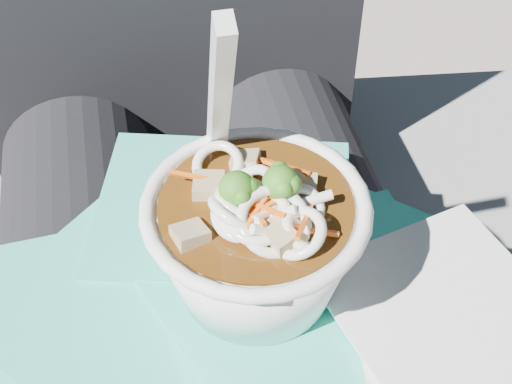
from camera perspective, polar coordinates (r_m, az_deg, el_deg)
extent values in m
cube|color=slate|center=(0.86, -3.87, -13.78)|extent=(1.05, 0.62, 0.43)
cylinder|color=black|center=(0.54, -12.95, -13.56)|extent=(0.14, 0.48, 0.14)
cylinder|color=black|center=(0.55, 7.15, -10.24)|extent=(0.14, 0.48, 0.14)
cube|color=#2AB29D|center=(0.49, 6.81, -6.93)|extent=(0.22, 0.20, 0.00)
cube|color=#2AB29D|center=(0.45, 7.94, -13.84)|extent=(0.21, 0.20, 0.00)
cube|color=#2AB29D|center=(0.47, 4.05, -9.06)|extent=(0.20, 0.17, 0.00)
cube|color=#2AB29D|center=(0.47, -13.38, -9.21)|extent=(0.19, 0.15, 0.00)
cube|color=#2AB29D|center=(0.46, 0.68, -8.93)|extent=(0.12, 0.16, 0.00)
cube|color=#2AB29D|center=(0.48, -2.29, -6.39)|extent=(0.13, 0.15, 0.00)
cube|color=#2AB29D|center=(0.51, -2.88, -1.11)|extent=(0.14, 0.15, 0.00)
cube|color=#2AB29D|center=(0.46, -7.54, -8.68)|extent=(0.26, 0.26, 0.00)
cube|color=#2AB29D|center=(0.50, 2.18, -2.82)|extent=(0.20, 0.20, 0.00)
cube|color=#2AB29D|center=(0.45, 1.33, -9.73)|extent=(0.17, 0.18, 0.00)
cube|color=#2AB29D|center=(0.51, -2.57, -1.06)|extent=(0.21, 0.18, 0.00)
cube|color=silver|center=(0.44, 16.38, -13.38)|extent=(0.13, 0.13, 0.00)
cube|color=silver|center=(0.46, 14.77, -8.90)|extent=(0.15, 0.15, 0.00)
torus|color=white|center=(0.41, 0.00, -1.18)|extent=(0.13, 0.13, 0.01)
cylinder|color=#402309|center=(0.41, 0.00, -1.46)|extent=(0.11, 0.11, 0.01)
torus|color=white|center=(0.40, 0.03, -0.59)|extent=(0.04, 0.04, 0.03)
torus|color=white|center=(0.40, -1.32, -0.89)|extent=(0.04, 0.04, 0.03)
torus|color=white|center=(0.41, 2.63, -0.23)|extent=(0.04, 0.04, 0.03)
torus|color=white|center=(0.39, 1.41, -2.87)|extent=(0.03, 0.03, 0.02)
torus|color=white|center=(0.38, 3.37, -3.30)|extent=(0.04, 0.04, 0.03)
torus|color=white|center=(0.40, -0.57, 0.35)|extent=(0.03, 0.04, 0.03)
torus|color=white|center=(0.39, 0.13, -1.88)|extent=(0.04, 0.04, 0.02)
torus|color=white|center=(0.42, -3.09, 2.18)|extent=(0.04, 0.03, 0.02)
torus|color=white|center=(0.40, 3.75, -1.19)|extent=(0.03, 0.03, 0.02)
torus|color=white|center=(0.38, 1.47, -2.39)|extent=(0.05, 0.05, 0.02)
torus|color=white|center=(0.39, -1.49, -1.72)|extent=(0.04, 0.05, 0.04)
torus|color=white|center=(0.39, 3.86, -3.03)|extent=(0.03, 0.03, 0.03)
cylinder|color=white|center=(0.39, 1.02, -1.96)|extent=(0.03, 0.01, 0.02)
cylinder|color=white|center=(0.41, -0.60, 1.34)|extent=(0.02, 0.03, 0.01)
cylinder|color=white|center=(0.40, 4.32, -0.74)|extent=(0.03, 0.01, 0.01)
cylinder|color=white|center=(0.39, 1.35, -1.38)|extent=(0.03, 0.03, 0.02)
cylinder|color=white|center=(0.38, 1.06, -3.15)|extent=(0.02, 0.01, 0.02)
cylinder|color=white|center=(0.40, 2.22, -0.31)|extent=(0.02, 0.02, 0.02)
cylinder|color=olive|center=(0.40, 1.94, -0.47)|extent=(0.01, 0.01, 0.01)
sphere|color=#256116|center=(0.39, 1.98, 0.73)|extent=(0.02, 0.02, 0.02)
sphere|color=#256116|center=(0.40, 1.89, 1.75)|extent=(0.01, 0.01, 0.01)
sphere|color=#256116|center=(0.39, 2.95, 0.66)|extent=(0.01, 0.01, 0.01)
sphere|color=#256116|center=(0.39, 2.24, 0.28)|extent=(0.01, 0.01, 0.01)
sphere|color=#256116|center=(0.39, 2.88, 0.57)|extent=(0.01, 0.01, 0.01)
cylinder|color=olive|center=(0.40, -1.49, -0.96)|extent=(0.01, 0.01, 0.01)
sphere|color=#256116|center=(0.39, -1.52, 0.24)|extent=(0.02, 0.02, 0.02)
sphere|color=#256116|center=(0.39, -0.50, 0.35)|extent=(0.01, 0.01, 0.01)
sphere|color=#256116|center=(0.39, -0.50, 0.43)|extent=(0.01, 0.01, 0.01)
sphere|color=#256116|center=(0.39, -1.81, 0.95)|extent=(0.01, 0.01, 0.01)
sphere|color=#256116|center=(0.38, -1.15, -0.33)|extent=(0.01, 0.01, 0.01)
cube|color=orange|center=(0.38, 3.92, -2.33)|extent=(0.02, 0.04, 0.02)
cube|color=orange|center=(0.39, 1.59, -0.70)|extent=(0.03, 0.02, 0.00)
cube|color=orange|center=(0.41, -4.51, 1.13)|extent=(0.03, 0.01, 0.01)
cube|color=orange|center=(0.39, 0.46, -1.04)|extent=(0.03, 0.03, 0.01)
cube|color=orange|center=(0.42, 2.24, 2.04)|extent=(0.03, 0.03, 0.01)
cube|color=orange|center=(0.40, 2.89, -1.59)|extent=(0.03, 0.02, 0.01)
cube|color=orange|center=(0.39, -0.61, -1.33)|extent=(0.01, 0.03, 0.01)
cube|color=orange|center=(0.39, 0.34, -1.21)|extent=(0.02, 0.02, 0.01)
cube|color=orange|center=(0.40, 2.66, -0.68)|extent=(0.02, 0.03, 0.00)
cube|color=orange|center=(0.39, 3.87, -3.00)|extent=(0.04, 0.01, 0.01)
cube|color=#9C8058|center=(0.41, 3.80, 0.19)|extent=(0.02, 0.02, 0.02)
cube|color=#9C8058|center=(0.43, -0.84, 2.37)|extent=(0.02, 0.02, 0.02)
cube|color=#9C8058|center=(0.41, -3.81, 0.39)|extent=(0.02, 0.02, 0.01)
cube|color=#9C8058|center=(0.39, -5.29, -3.58)|extent=(0.02, 0.02, 0.02)
cube|color=#9C8058|center=(0.38, 1.86, -3.61)|extent=(0.02, 0.02, 0.01)
ellipsoid|color=white|center=(0.39, -1.48, -1.91)|extent=(0.03, 0.04, 0.01)
cube|color=white|center=(0.39, -2.90, 7.95)|extent=(0.01, 0.06, 0.13)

